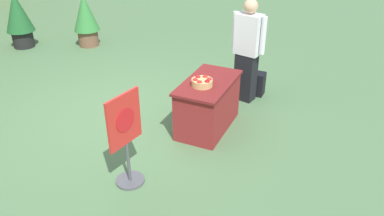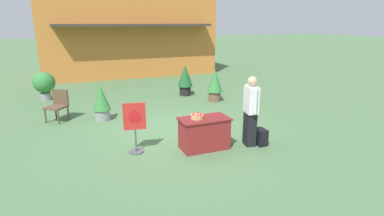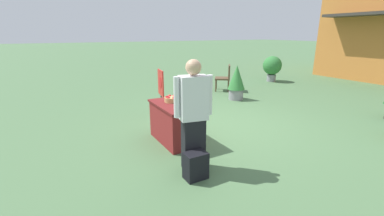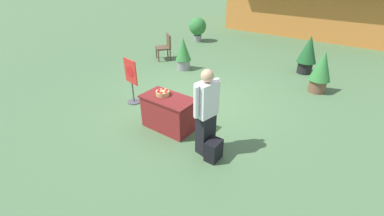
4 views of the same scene
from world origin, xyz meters
name	(u,v)px [view 4 (image 4 of 4)]	position (x,y,z in m)	size (l,w,h in m)	color
ground_plane	(194,102)	(0.00, 0.00, 0.00)	(120.00, 120.00, 0.00)	#4C7047
display_table	(169,113)	(0.30, -1.39, 0.39)	(1.22, 0.67, 0.78)	maroon
apple_basket	(163,93)	(0.12, -1.36, 0.84)	(0.30, 0.30, 0.13)	tan
person_visitor	(206,113)	(1.45, -1.62, 0.91)	(0.34, 0.60, 1.77)	black
backpack	(214,150)	(1.72, -1.73, 0.21)	(0.24, 0.34, 0.42)	black
poster_board	(132,81)	(-1.32, -1.00, 0.65)	(0.52, 0.36, 1.23)	#4C4C51
patio_chair	(165,46)	(-3.07, 2.35, 0.55)	(0.77, 0.77, 0.98)	brown
potted_plant_near_left	(198,27)	(-3.63, 5.37, 0.68)	(0.83, 0.83, 1.14)	gray
potted_plant_far_right	(183,53)	(-1.80, 1.86, 0.60)	(0.56, 0.56, 1.13)	gray
potted_plant_far_left	(308,53)	(1.87, 4.07, 0.72)	(0.65, 0.65, 1.31)	black
potted_plant_near_right	(321,70)	(2.60, 2.70, 0.68)	(0.61, 0.61, 1.24)	brown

